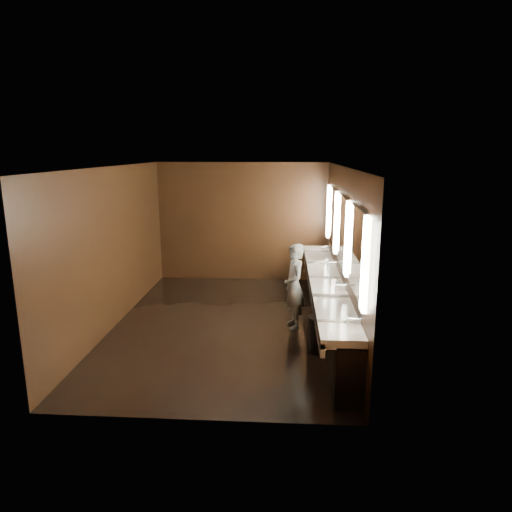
{
  "coord_description": "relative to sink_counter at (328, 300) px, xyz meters",
  "views": [
    {
      "loc": [
        1.01,
        -7.69,
        3.07
      ],
      "look_at": [
        0.52,
        0.0,
        1.28
      ],
      "focal_mm": 32.0,
      "sensor_mm": 36.0,
      "label": 1
    }
  ],
  "objects": [
    {
      "name": "floor",
      "position": [
        -1.79,
        0.0,
        -0.5
      ],
      "size": [
        6.0,
        6.0,
        0.0
      ],
      "primitive_type": "plane",
      "color": "black",
      "rests_on": "ground"
    },
    {
      "name": "ceiling",
      "position": [
        -1.79,
        0.0,
        2.3
      ],
      "size": [
        4.0,
        6.0,
        0.02
      ],
      "primitive_type": "cube",
      "color": "#2D2D2B",
      "rests_on": "wall_back"
    },
    {
      "name": "wall_back",
      "position": [
        -1.79,
        3.0,
        0.9
      ],
      "size": [
        4.0,
        0.02,
        2.8
      ],
      "primitive_type": "cube",
      "color": "black",
      "rests_on": "floor"
    },
    {
      "name": "wall_front",
      "position": [
        -1.79,
        -3.0,
        0.9
      ],
      "size": [
        4.0,
        0.02,
        2.8
      ],
      "primitive_type": "cube",
      "color": "black",
      "rests_on": "floor"
    },
    {
      "name": "wall_left",
      "position": [
        -3.79,
        0.0,
        0.9
      ],
      "size": [
        0.02,
        6.0,
        2.8
      ],
      "primitive_type": "cube",
      "color": "black",
      "rests_on": "floor"
    },
    {
      "name": "wall_right",
      "position": [
        0.21,
        0.0,
        0.9
      ],
      "size": [
        0.02,
        6.0,
        2.8
      ],
      "primitive_type": "cube",
      "color": "black",
      "rests_on": "floor"
    },
    {
      "name": "sink_counter",
      "position": [
        0.0,
        0.0,
        0.0
      ],
      "size": [
        0.55,
        5.4,
        1.01
      ],
      "color": "black",
      "rests_on": "floor"
    },
    {
      "name": "mirror_band",
      "position": [
        0.19,
        -0.0,
        1.25
      ],
      "size": [
        0.06,
        5.03,
        1.15
      ],
      "color": "white",
      "rests_on": "wall_right"
    },
    {
      "name": "person",
      "position": [
        -0.6,
        -0.04,
        0.26
      ],
      "size": [
        0.48,
        0.62,
        1.51
      ],
      "primitive_type": "imported",
      "rotation": [
        0.0,
        0.0,
        -1.34
      ],
      "color": "#83ADC4",
      "rests_on": "floor"
    },
    {
      "name": "trash_bin",
      "position": [
        -0.22,
        -1.02,
        -0.21
      ],
      "size": [
        0.43,
        0.43,
        0.56
      ],
      "primitive_type": "cylinder",
      "rotation": [
        0.0,
        0.0,
        0.21
      ],
      "color": "black",
      "rests_on": "floor"
    }
  ]
}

